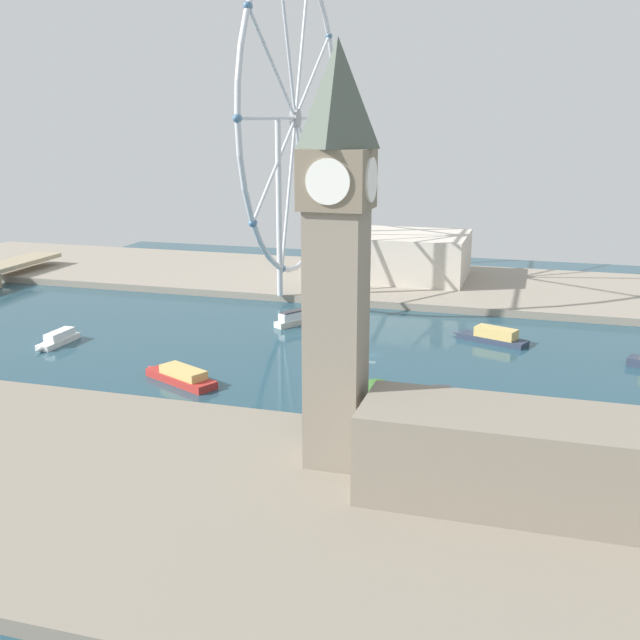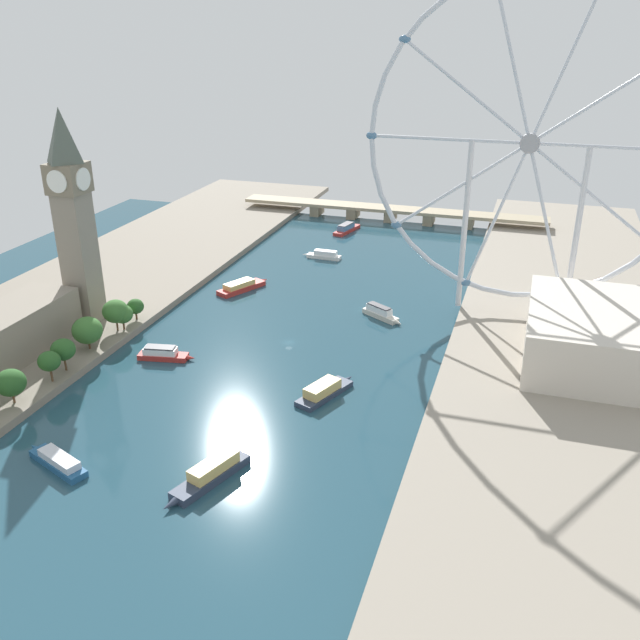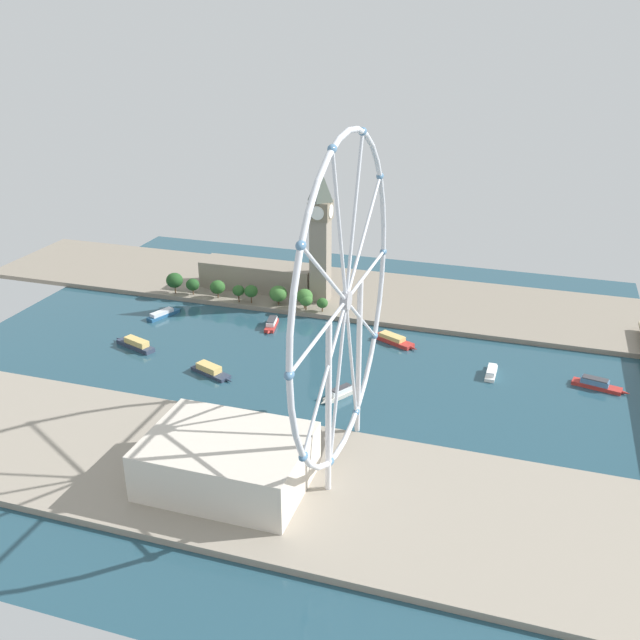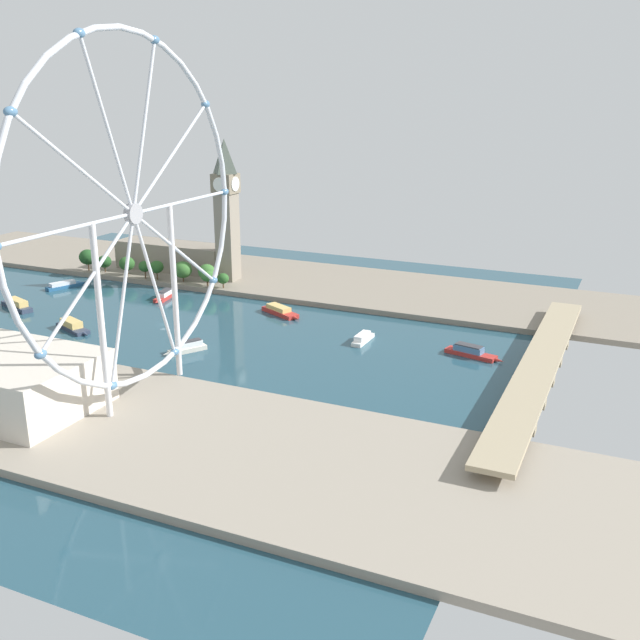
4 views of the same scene
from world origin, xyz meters
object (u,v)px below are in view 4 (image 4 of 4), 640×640
Objects in this scene: tour_boat_0 at (187,347)px; tour_boat_6 at (165,295)px; tour_boat_2 at (16,305)px; tour_boat_3 at (363,338)px; clock_tower at (226,208)px; tour_boat_5 at (73,326)px; ferris_wheel at (133,216)px; riverside_hall at (10,381)px; tour_boat_4 at (280,311)px; parliament_block at (173,256)px; river_bridge at (538,369)px; tour_boat_7 at (471,352)px; tour_boat_1 at (64,285)px.

tour_boat_0 reaches higher than tour_boat_6.
tour_boat_3 is at bearing -152.69° from tour_boat_2.
clock_tower is at bearing -126.49° from tour_boat_0.
tour_boat_3 is 136.67m from tour_boat_6.
clock_tower reaches higher than tour_boat_6.
tour_boat_2 is 1.36× the size of tour_boat_6.
tour_boat_5 is 1.23× the size of tour_boat_6.
ferris_wheel is 79.23m from riverside_hall.
riverside_hall is 160.46m from tour_boat_4.
tour_boat_2 is (104.00, -34.07, -9.72)m from parliament_block.
tour_boat_3 is 0.96× the size of tour_boat_6.
river_bridge is 224.97m from tour_boat_6.
ferris_wheel reaches higher than tour_boat_5.
river_bridge is at bearing 120.93° from ferris_wheel.
tour_boat_7 is (-134.51, 145.86, -11.15)m from riverside_hall.
tour_boat_6 is (-155.68, -41.94, -11.14)m from riverside_hall.
clock_tower reaches higher than tour_boat_7.
ferris_wheel is 178.57m from tour_boat_2.
parliament_block is 181.73m from tour_boat_3.
tour_boat_0 is at bearing 125.57° from tour_boat_3.
parliament_block is 155.92m from tour_boat_0.
tour_boat_2 is at bearing -18.14° from parliament_block.
clock_tower is 205.21m from riverside_hall.
tour_boat_3 is at bearing 69.89° from tour_boat_6.
clock_tower reaches higher than tour_boat_4.
tour_boat_0 is 85.37m from tour_boat_3.
tour_boat_4 is at bearing 53.18° from clock_tower.
tour_boat_7 is (-30.15, 252.04, -0.30)m from tour_boat_2.
parliament_block is 0.40× the size of river_bridge.
parliament_block reaches higher than tour_boat_7.
tour_boat_4 is (-51.89, 140.88, -0.46)m from tour_boat_2.
parliament_block is at bearing 66.65° from tour_boat_3.
parliament_block is at bearing -88.92° from tour_boat_2.
tour_boat_3 is 53.11m from tour_boat_7.
riverside_hall reaches higher than tour_boat_4.
riverside_hall is (30.83, -39.70, -61.24)m from ferris_wheel.
river_bridge is 9.05× the size of tour_boat_3.
clock_tower reaches higher than riverside_hall.
river_bridge is 7.05× the size of tour_boat_5.
clock_tower is 1.11× the size of parliament_block.
ferris_wheel is 135.87m from tour_boat_3.
clock_tower is at bearing 61.23° from tour_boat_3.
ferris_wheel is 0.70× the size of river_bridge.
clock_tower is 87.44m from tour_boat_4.
tour_boat_7 is at bearing -121.13° from river_bridge.
ferris_wheel reaches higher than tour_boat_4.
tour_boat_1 is 1.19× the size of tour_boat_3.
clock_tower is 143.43m from tour_boat_3.
tour_boat_4 is at bearing -106.16° from river_bridge.
tour_boat_7 is at bearing 132.68° from riverside_hall.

